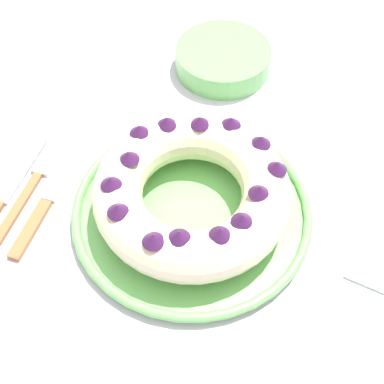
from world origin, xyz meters
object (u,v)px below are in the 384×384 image
at_px(cake_knife, 45,204).
at_px(bundt_cake, 192,191).
at_px(fork, 28,191).
at_px(serving_dish, 192,210).
at_px(side_bowl, 223,59).

bearing_deg(cake_knife, bundt_cake, 19.49).
xyz_separation_m(fork, cake_knife, (0.03, -0.01, -0.00)).
bearing_deg(serving_dish, side_bowl, 97.83).
bearing_deg(cake_knife, fork, 164.68).
relative_size(bundt_cake, side_bowl, 1.61).
bearing_deg(serving_dish, fork, -171.52).
height_order(bundt_cake, side_bowl, bundt_cake).
relative_size(fork, side_bowl, 1.40).
distance_m(serving_dish, cake_knife, 0.19).
height_order(bundt_cake, cake_knife, bundt_cake).
xyz_separation_m(bundt_cake, side_bowl, (-0.04, 0.28, -0.03)).
bearing_deg(bundt_cake, side_bowl, 97.82).
distance_m(serving_dish, bundt_cake, 0.04).
bearing_deg(bundt_cake, serving_dish, -78.07).
relative_size(cake_knife, side_bowl, 1.32).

